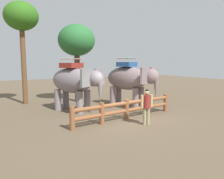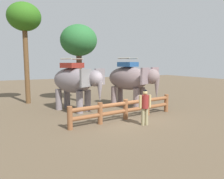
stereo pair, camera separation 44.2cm
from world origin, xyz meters
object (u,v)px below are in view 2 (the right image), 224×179
log_fence (126,108)px  tourist_woman_in_black (145,105)px  elephant_near_left (76,82)px  tree_far_left (24,20)px  elephant_center (131,79)px  tree_back_center (79,42)px

log_fence → tourist_woman_in_black: bearing=-80.0°
log_fence → elephant_near_left: (-1.68, 3.10, 1.20)m
tree_far_left → elephant_near_left: bearing=-60.2°
elephant_near_left → elephant_center: bearing=-7.7°
elephant_near_left → elephant_center: size_ratio=0.97×
tourist_woman_in_black → tree_back_center: bearing=94.6°
elephant_center → tourist_woman_in_black: bearing=-113.9°
log_fence → tree_far_left: (-3.99, 7.12, 5.33)m
tree_far_left → log_fence: bearing=-60.8°
elephant_center → tourist_woman_in_black: 4.40m
elephant_center → tree_far_left: 8.54m
elephant_center → tourist_woman_in_black: elephant_center is taller
log_fence → elephant_near_left: 3.72m
tourist_woman_in_black → tree_back_center: tree_back_center is taller
elephant_near_left → tree_far_left: size_ratio=0.53×
elephant_near_left → tourist_woman_in_black: 4.91m
log_fence → tree_back_center: size_ratio=1.12×
tree_back_center → elephant_center: bearing=-56.7°
log_fence → elephant_near_left: bearing=118.5°
log_fence → elephant_center: elephant_center is taller
tourist_woman_in_black → tree_back_center: (-0.60, 7.53, 3.51)m
tourist_woman_in_black → tree_far_left: tree_far_left is taller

